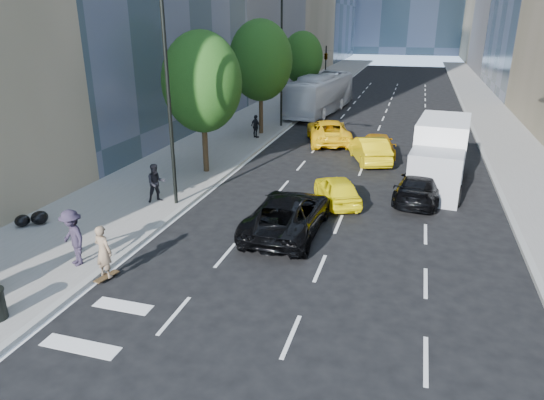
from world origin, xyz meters
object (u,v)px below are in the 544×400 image
(black_sedan_mercedes, at_px, (420,186))
(city_bus, at_px, (320,94))
(black_sedan_lincoln, at_px, (288,214))
(skateboarder, at_px, (104,255))
(box_truck, at_px, (440,153))

(black_sedan_mercedes, relative_size, city_bus, 0.40)
(black_sedan_lincoln, distance_m, black_sedan_mercedes, 7.33)
(skateboarder, height_order, box_truck, box_truck)
(skateboarder, distance_m, box_truck, 17.12)
(skateboarder, distance_m, city_bus, 31.93)
(black_sedan_mercedes, bearing_deg, skateboarder, 55.02)
(skateboarder, height_order, black_sedan_lincoln, skateboarder)
(box_truck, bearing_deg, black_sedan_mercedes, -101.15)
(black_sedan_mercedes, distance_m, city_bus, 23.09)
(black_sedan_mercedes, relative_size, box_truck, 0.70)
(city_bus, bearing_deg, black_sedan_mercedes, -60.79)
(city_bus, distance_m, box_truck, 20.96)
(black_sedan_mercedes, xyz_separation_m, city_bus, (-9.00, 21.24, 0.99))
(black_sedan_lincoln, bearing_deg, black_sedan_mercedes, -132.69)
(skateboarder, bearing_deg, black_sedan_lincoln, -118.96)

